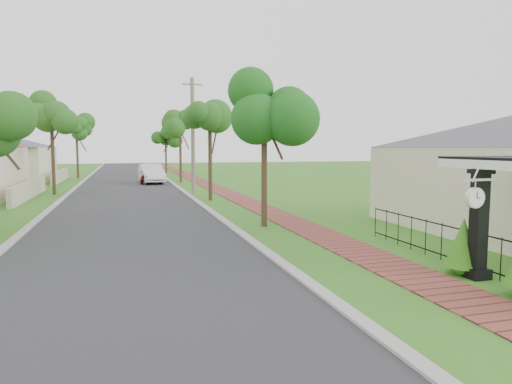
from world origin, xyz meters
name	(u,v)px	position (x,y,z in m)	size (l,w,h in m)	color
ground	(275,282)	(0.00, 0.00, 0.00)	(160.00, 160.00, 0.00)	#41741B
road	(128,195)	(-3.00, 20.00, 0.00)	(7.00, 120.00, 0.02)	#28282B
kerb_right	(186,194)	(0.65, 20.00, 0.00)	(0.30, 120.00, 0.10)	#9E9E99
kerb_left	(65,197)	(-6.65, 20.00, 0.00)	(0.30, 120.00, 0.10)	#9E9E99
sidewalk	(226,193)	(3.25, 20.00, 0.00)	(1.50, 120.00, 0.03)	brown
porch_post	(478,230)	(4.55, -1.00, 1.12)	(0.48, 0.48, 2.52)	black
picket_fence	(459,245)	(4.90, 0.00, 0.53)	(0.03, 8.02, 1.00)	black
street_trees	(127,127)	(-2.87, 26.84, 4.54)	(10.70, 37.65, 5.89)	#382619
parked_car_red	(151,175)	(-1.00, 29.65, 0.72)	(1.70, 4.23, 1.44)	#640F0F
parked_car_white	(151,174)	(-1.00, 29.45, 0.79)	(1.67, 4.79, 1.58)	white
near_tree	(264,108)	(1.91, 7.00, 4.45)	(2.18, 2.18, 5.59)	#382619
utility_pole	(193,137)	(0.90, 18.46, 3.64)	(1.20, 0.24, 7.17)	gray
station_clock	(475,196)	(4.06, -1.40, 1.95)	(0.75, 0.13, 0.64)	silver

